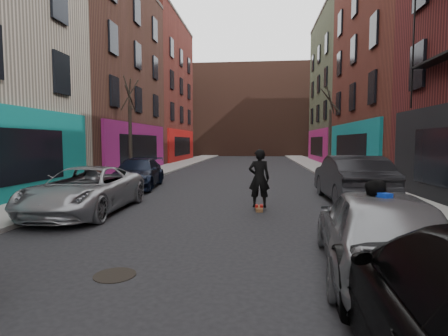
% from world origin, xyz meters
% --- Properties ---
extents(sidewalk_left, '(2.50, 84.00, 0.13)m').
position_xyz_m(sidewalk_left, '(-6.25, 30.00, 0.07)').
color(sidewalk_left, gray).
rests_on(sidewalk_left, ground).
extents(sidewalk_right, '(2.50, 84.00, 0.13)m').
position_xyz_m(sidewalk_right, '(6.25, 30.00, 0.07)').
color(sidewalk_right, gray).
rests_on(sidewalk_right, ground).
extents(building_far, '(40.00, 10.00, 14.00)m').
position_xyz_m(building_far, '(0.00, 56.00, 7.00)').
color(building_far, '#47281E').
rests_on(building_far, ground).
extents(tree_left_far, '(2.00, 2.00, 6.50)m').
position_xyz_m(tree_left_far, '(-6.20, 18.00, 3.38)').
color(tree_left_far, black).
rests_on(tree_left_far, sidewalk_left).
extents(tree_right_far, '(2.00, 2.00, 6.80)m').
position_xyz_m(tree_right_far, '(6.20, 24.00, 3.53)').
color(tree_right_far, black).
rests_on(tree_right_far, sidewalk_right).
extents(parked_left_far, '(2.52, 5.24, 1.44)m').
position_xyz_m(parked_left_far, '(-4.20, 8.81, 0.72)').
color(parked_left_far, '#95979D').
rests_on(parked_left_far, ground).
extents(parked_left_end, '(2.54, 5.07, 1.41)m').
position_xyz_m(parked_left_end, '(-4.60, 14.66, 0.71)').
color(parked_left_end, black).
rests_on(parked_left_end, ground).
extents(parked_right_far, '(2.29, 4.63, 1.52)m').
position_xyz_m(parked_right_far, '(3.20, 4.41, 0.76)').
color(parked_right_far, gray).
rests_on(parked_right_far, ground).
extents(parked_right_end, '(1.87, 5.25, 1.72)m').
position_xyz_m(parked_right_end, '(4.60, 11.71, 0.86)').
color(parked_right_end, black).
rests_on(parked_right_end, ground).
extents(skateboard, '(0.26, 0.81, 0.10)m').
position_xyz_m(skateboard, '(1.22, 9.76, 0.05)').
color(skateboard, brown).
rests_on(skateboard, ground).
extents(skateboarder, '(0.71, 0.48, 1.89)m').
position_xyz_m(skateboarder, '(1.22, 9.76, 1.04)').
color(skateboarder, black).
rests_on(skateboarder, skateboard).
extents(pedestrian, '(0.99, 0.91, 1.64)m').
position_xyz_m(pedestrian, '(3.00, 4.07, 0.83)').
color(pedestrian, black).
rests_on(pedestrian, ground).
extents(manhole, '(0.93, 0.93, 0.01)m').
position_xyz_m(manhole, '(-1.17, 3.92, 0.01)').
color(manhole, black).
rests_on(manhole, ground).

